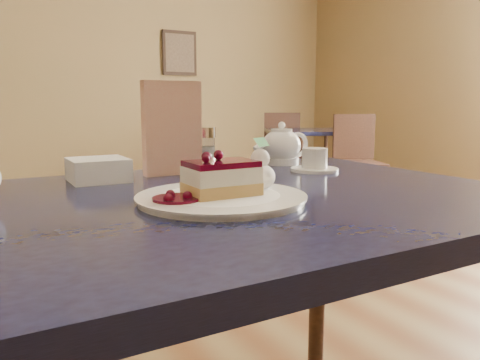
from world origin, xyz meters
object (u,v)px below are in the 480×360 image
main_table (209,238)px  tea_set (287,150)px  dessert_plate (221,198)px  bg_table_far_right (314,191)px  cheesecake_slice (221,178)px

main_table → tea_set: bearing=37.3°
dessert_plate → main_table: bearing=90.2°
bg_table_far_right → cheesecake_slice: bearing=-106.8°
main_table → tea_set: (0.40, 0.31, 0.13)m
tea_set → bg_table_far_right: bearing=50.3°
dessert_plate → cheesecake_slice: 0.04m
main_table → cheesecake_slice: cheesecake_slice is taller
main_table → bg_table_far_right: main_table is taller
bg_table_far_right → main_table: bearing=-107.3°
main_table → tea_set: 0.52m
cheesecake_slice → bg_table_far_right: cheesecake_slice is taller
main_table → tea_set: size_ratio=4.44×
main_table → dessert_plate: 0.10m
bg_table_far_right → tea_set: bearing=-105.7°
main_table → cheesecake_slice: size_ratio=10.00×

